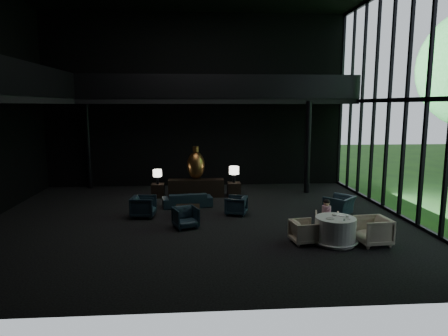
{
  "coord_description": "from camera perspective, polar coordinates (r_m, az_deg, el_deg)",
  "views": [
    {
      "loc": [
        -0.07,
        -12.96,
        3.83
      ],
      "look_at": [
        0.9,
        0.5,
        1.69
      ],
      "focal_mm": 32.0,
      "sensor_mm": 36.0,
      "label": 1
    }
  ],
  "objects": [
    {
      "name": "bronze_urn",
      "position": [
        16.83,
        -4.03,
        0.43
      ],
      "size": [
        0.74,
        0.74,
        1.38
      ],
      "color": "#B78024",
      "rests_on": "console"
    },
    {
      "name": "coffee_table",
      "position": [
        13.92,
        -5.21,
        -6.24
      ],
      "size": [
        0.83,
        0.83,
        0.37
      ],
      "primitive_type": "cube",
      "rotation": [
        0.0,
        0.0,
        -0.01
      ],
      "color": "black",
      "rests_on": "floor"
    },
    {
      "name": "dining_chair_west",
      "position": [
        11.52,
        11.41,
        -8.9
      ],
      "size": [
        0.68,
        0.71,
        0.66
      ],
      "primitive_type": "imported",
      "rotation": [
        0.0,
        0.0,
        1.71
      ],
      "color": "tan",
      "rests_on": "floor"
    },
    {
      "name": "window_armchair",
      "position": [
        14.77,
        16.18,
        -4.83
      ],
      "size": [
        1.05,
        1.05,
        0.78
      ],
      "primitive_type": "imported",
      "rotation": [
        0.0,
        0.0,
        -2.35
      ],
      "color": "#1B2637",
      "rests_on": "floor"
    },
    {
      "name": "mezzanine_back",
      "position": [
        17.99,
        -0.71,
        9.54
      ],
      "size": [
        12.0,
        2.0,
        0.25
      ],
      "primitive_type": "cube",
      "color": "black",
      "rests_on": "wall_back"
    },
    {
      "name": "lounge_armchair_south",
      "position": [
        12.69,
        -5.51,
        -7.0
      ],
      "size": [
        0.84,
        0.82,
        0.68
      ],
      "primitive_type": "imported",
      "rotation": [
        0.0,
        0.0,
        0.36
      ],
      "color": "#1B2E44",
      "rests_on": "floor"
    },
    {
      "name": "console",
      "position": [
        16.85,
        -4.0,
        -2.88
      ],
      "size": [
        2.32,
        0.53,
        0.74
      ],
      "primitive_type": "cube",
      "color": "black",
      "rests_on": "floor"
    },
    {
      "name": "curtain_wall",
      "position": [
        14.74,
        24.65,
        8.85
      ],
      "size": [
        0.2,
        12.0,
        8.0
      ],
      "primitive_type": null,
      "color": "black",
      "rests_on": "ground"
    },
    {
      "name": "table_lamp_right",
      "position": [
        16.8,
        1.44,
        -0.43
      ],
      "size": [
        0.41,
        0.41,
        0.69
      ],
      "color": "black",
      "rests_on": "side_table_right"
    },
    {
      "name": "wall_front",
      "position": [
        6.96,
        -3.56,
        10.36
      ],
      "size": [
        14.0,
        0.04,
        8.0
      ],
      "primitive_type": "cube",
      "color": "black",
      "rests_on": "ground"
    },
    {
      "name": "dining_table",
      "position": [
        11.67,
        15.59,
        -8.82
      ],
      "size": [
        1.26,
        1.26,
        0.75
      ],
      "color": "white",
      "rests_on": "floor"
    },
    {
      "name": "sofa",
      "position": [
        15.26,
        -5.28,
        -4.32
      ],
      "size": [
        1.72,
        0.73,
        0.65
      ],
      "primitive_type": "imported",
      "rotation": [
        0.0,
        0.0,
        3.3
      ],
      "color": "#152332",
      "rests_on": "floor"
    },
    {
      "name": "cream_pot",
      "position": [
        11.29,
        16.81,
        -7.07
      ],
      "size": [
        0.07,
        0.07,
        0.06
      ],
      "primitive_type": "cylinder",
      "rotation": [
        0.0,
        0.0,
        -0.23
      ],
      "color": "#99999E",
      "rests_on": "dining_table"
    },
    {
      "name": "column_ne",
      "position": [
        17.74,
        11.86,
        2.88
      ],
      "size": [
        0.24,
        0.24,
        4.0
      ],
      "primitive_type": "cylinder",
      "color": "black",
      "rests_on": "floor"
    },
    {
      "name": "dining_chair_north",
      "position": [
        12.47,
        14.5,
        -7.61
      ],
      "size": [
        0.79,
        0.76,
        0.66
      ],
      "primitive_type": "imported",
      "rotation": [
        0.0,
        0.0,
        2.86
      ],
      "color": "gray",
      "rests_on": "floor"
    },
    {
      "name": "railing_back",
      "position": [
        17.01,
        -0.51,
        11.59
      ],
      "size": [
        12.0,
        0.06,
        1.0
      ],
      "primitive_type": "cube",
      "color": "black",
      "rests_on": "mezzanine_back"
    },
    {
      "name": "floor",
      "position": [
        13.52,
        -3.67,
        -7.49
      ],
      "size": [
        14.0,
        12.0,
        0.02
      ],
      "primitive_type": "cube",
      "color": "black",
      "rests_on": "ground"
    },
    {
      "name": "child",
      "position": [
        12.46,
        14.42,
        -5.69
      ],
      "size": [
        0.27,
        0.27,
        0.58
      ],
      "rotation": [
        0.0,
        0.0,
        3.14
      ],
      "color": "#C29CAD",
      "rests_on": "dining_chair_north"
    },
    {
      "name": "lounge_armchair_east",
      "position": [
        14.11,
        1.74,
        -5.33
      ],
      "size": [
        0.79,
        0.81,
        0.68
      ],
      "primitive_type": "imported",
      "rotation": [
        0.0,
        0.0,
        -1.88
      ],
      "color": "#263745",
      "rests_on": "floor"
    },
    {
      "name": "dining_chair_east",
      "position": [
        11.88,
        20.53,
        -8.05
      ],
      "size": [
        0.92,
        0.97,
        0.93
      ],
      "primitive_type": "imported",
      "rotation": [
        0.0,
        0.0,
        -1.49
      ],
      "color": "#9E866D",
      "rests_on": "floor"
    },
    {
      "name": "saucer",
      "position": [
        11.52,
        17.32,
        -6.9
      ],
      "size": [
        0.17,
        0.17,
        0.01
      ],
      "primitive_type": "cylinder",
      "rotation": [
        0.0,
        0.0,
        -0.02
      ],
      "color": "white",
      "rests_on": "dining_table"
    },
    {
      "name": "side_table_left",
      "position": [
        16.95,
        -9.42,
        -3.19
      ],
      "size": [
        0.52,
        0.52,
        0.58
      ],
      "primitive_type": "cube",
      "color": "black",
      "rests_on": "floor"
    },
    {
      "name": "table_lamp_left",
      "position": [
        16.77,
        -9.49,
        -0.81
      ],
      "size": [
        0.36,
        0.36,
        0.61
      ],
      "color": "black",
      "rests_on": "side_table_left"
    },
    {
      "name": "coffee_cup",
      "position": [
        11.62,
        17.22,
        -6.57
      ],
      "size": [
        0.09,
        0.09,
        0.07
      ],
      "primitive_type": "cylinder",
      "rotation": [
        0.0,
        0.0,
        -0.0
      ],
      "color": "white",
      "rests_on": "saucer"
    },
    {
      "name": "side_table_right",
      "position": [
        16.91,
        1.45,
        -3.08
      ],
      "size": [
        0.53,
        0.53,
        0.59
      ],
      "primitive_type": "cube",
      "color": "black",
      "rests_on": "floor"
    },
    {
      "name": "cereal_bowl",
      "position": [
        11.68,
        15.5,
        -6.45
      ],
      "size": [
        0.14,
        0.14,
        0.07
      ],
      "primitive_type": "ellipsoid",
      "color": "white",
      "rests_on": "dining_table"
    },
    {
      "name": "lounge_armchair_west",
      "position": [
        14.07,
        -11.42,
        -5.24
      ],
      "size": [
        0.83,
        0.87,
        0.83
      ],
      "primitive_type": "imported",
      "rotation": [
        0.0,
        0.0,
        1.47
      ],
      "color": "black",
      "rests_on": "floor"
    },
    {
      "name": "railing_left",
      "position": [
        13.89,
        -25.42,
        11.32
      ],
      "size": [
        0.06,
        12.0,
        1.0
      ],
      "primitive_type": "cube",
      "color": "black",
      "rests_on": "mezzanine_left"
    },
    {
      "name": "mezzanine_left",
      "position": [
        14.25,
        -29.04,
        8.56
      ],
      "size": [
        2.0,
        12.0,
        0.25
      ],
      "primitive_type": "cube",
      "color": "black",
      "rests_on": "wall_left"
    },
    {
      "name": "wall_back",
      "position": [
        18.96,
        -3.95,
        9.49
      ],
      "size": [
        14.0,
        0.04,
        8.0
      ],
      "primitive_type": "cube",
      "color": "black",
      "rests_on": "ground"
    },
    {
      "name": "plate_b",
      "position": [
        11.77,
        16.62,
        -6.53
      ],
      "size": [
        0.26,
        0.26,
        0.02
      ],
      "primitive_type": "cylinder",
      "rotation": [
        0.0,
        0.0,
        0.06
      ],
      "color": "white",
      "rests_on": "dining_table"
    },
    {
      "name": "column_nw",
      "position": [
        19.39,
        -18.85,
        3.1
      ],
      "size": [
        0.24,
        0.24,
        4.0
      ],
      "primitive_type": "cylinder",
      "color": "black",
      "rests_on": "floor"
    },
    {
      "name": "plate_a",
      "position": [
        11.38,
        14.91,
        -6.99
      ],
      "size": [
        0.25,
        0.25,
        0.01
      ],
      "primitive_type": "cylinder",
      "rotation": [
        0.0,
        0.0,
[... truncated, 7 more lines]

